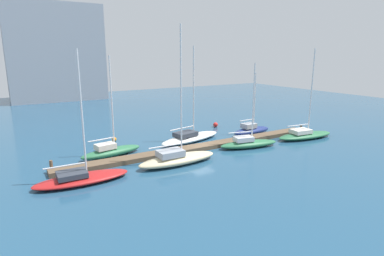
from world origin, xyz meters
name	(u,v)px	position (x,y,z in m)	size (l,w,h in m)	color
ground_plane	(201,149)	(0.00, 0.00, 0.00)	(120.00, 120.00, 0.00)	navy
dock_pier	(201,147)	(0.00, 0.00, 0.23)	(31.48, 1.63, 0.46)	brown
dock_piling_near_end	(51,167)	(-15.34, 0.66, 0.58)	(0.28, 0.28, 1.16)	brown
dock_piling_far_end	(301,129)	(15.34, -0.66, 0.58)	(0.28, 0.28, 1.16)	brown
sailboat_0	(81,177)	(-13.57, -3.03, 0.47)	(7.68, 2.70, 10.76)	#B21E1E
sailboat_1	(111,150)	(-9.38, 2.64, 0.61)	(6.80, 2.91, 10.24)	#2D7047
sailboat_2	(177,158)	(-4.65, -3.03, 0.64)	(8.07, 2.43, 12.94)	beige
sailboat_3	(190,137)	(0.60, 3.42, 0.54)	(9.17, 4.43, 11.26)	white
sailboat_4	(248,143)	(4.88, -2.23, 0.55)	(7.19, 3.24, 9.40)	#2D7047
sailboat_5	(251,130)	(9.22, 2.21, 0.61)	(6.03, 2.28, 8.00)	navy
sailboat_6	(305,134)	(13.55, -2.83, 0.53)	(8.25, 3.27, 10.98)	#2D7047
mooring_buoy_red	(215,125)	(7.60, 8.13, 0.35)	(0.69, 0.69, 0.69)	red
mooring_buoy_orange	(114,139)	(-7.38, 8.00, 0.26)	(0.53, 0.53, 0.53)	orange
harbor_building_distant	(54,53)	(-7.19, 51.74, 10.53)	(20.09, 13.05, 21.06)	#9399A3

